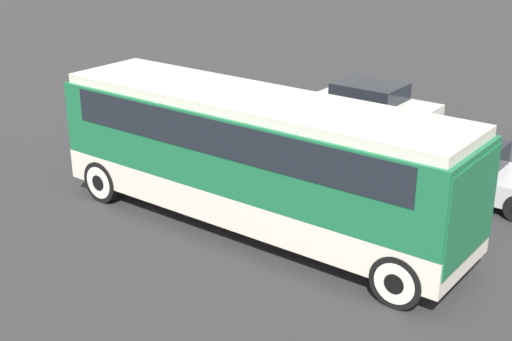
# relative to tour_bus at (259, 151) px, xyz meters

# --- Properties ---
(ground_plane) EXTENTS (120.00, 120.00, 0.00)m
(ground_plane) POSITION_rel_tour_bus_xyz_m (-0.10, -0.00, -1.91)
(ground_plane) COLOR #2D2D30
(tour_bus) EXTENTS (10.11, 2.55, 3.17)m
(tour_bus) POSITION_rel_tour_bus_xyz_m (0.00, 0.00, 0.00)
(tour_bus) COLOR silver
(tour_bus) RESTS_ON ground_plane
(parked_car_near) EXTENTS (4.11, 1.84, 1.45)m
(parked_car_near) POSITION_rel_tour_bus_xyz_m (-1.46, 4.72, -1.19)
(parked_car_near) COLOR maroon
(parked_car_near) RESTS_ON ground_plane
(parked_car_mid) EXTENTS (4.75, 1.88, 1.41)m
(parked_car_mid) POSITION_rel_tour_bus_xyz_m (2.75, 4.81, -1.20)
(parked_car_mid) COLOR #BCBCC1
(parked_car_mid) RESTS_ON ground_plane
(parked_car_far) EXTENTS (4.21, 1.96, 1.45)m
(parked_car_far) POSITION_rel_tour_bus_xyz_m (-1.73, 8.57, -1.19)
(parked_car_far) COLOR silver
(parked_car_far) RESTS_ON ground_plane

